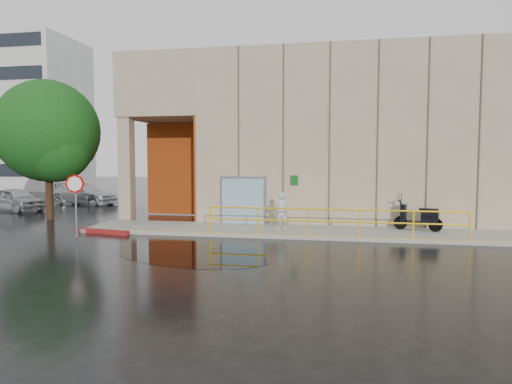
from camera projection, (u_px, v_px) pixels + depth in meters
ground at (198, 253)px, 14.70m from camera, size 120.00×120.00×0.00m
sidewalk at (327, 232)px, 18.36m from camera, size 20.00×3.00×0.15m
building at (353, 137)px, 24.22m from camera, size 20.00×10.17×8.00m
guardrail at (333, 222)px, 16.95m from camera, size 9.56×0.06×1.03m
distant_building at (20, 116)px, 46.76m from camera, size 12.00×8.08×15.00m
person at (281, 211)px, 18.41m from camera, size 0.62×0.47×1.54m
scooter at (419, 210)px, 18.30m from camera, size 1.95×1.19×1.47m
stop_sign at (75, 191)px, 17.46m from camera, size 0.72×0.21×2.44m
red_curb at (103, 232)px, 18.47m from camera, size 2.39×0.65×0.18m
puddle at (189, 253)px, 14.65m from camera, size 6.86×5.73×0.01m
car_a at (16, 199)px, 26.73m from camera, size 4.29×2.99×1.35m
car_c at (84, 194)px, 30.73m from camera, size 5.12×2.77×1.41m
tree_near at (49, 135)px, 22.61m from camera, size 5.05×5.05×6.95m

